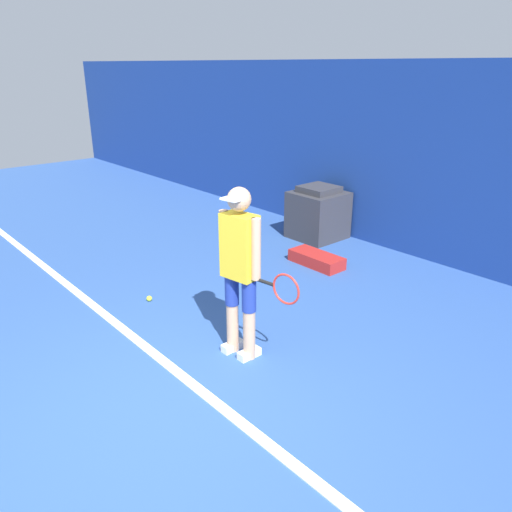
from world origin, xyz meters
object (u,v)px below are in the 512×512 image
Objects in this scene: covered_chair at (318,214)px; equipment_bag at (317,259)px; tennis_ball at (149,298)px; tennis_player at (241,266)px.

equipment_bag is (0.83, -0.93, -0.33)m from covered_chair.
tennis_ball is 2.48m from equipment_bag.
tennis_player is 3.83m from covered_chair.
tennis_player is at bearing -64.39° from equipment_bag.
tennis_player is 1.90m from tennis_ball.
tennis_ball is 0.08× the size of covered_chair.
equipment_bag is at bearing 77.20° from tennis_ball.
equipment_bag reaches higher than tennis_ball.
tennis_ball is 3.38m from covered_chair.
tennis_player is 2.08× the size of equipment_bag.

